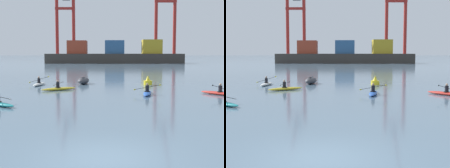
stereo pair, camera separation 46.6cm
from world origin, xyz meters
The scene contains 10 objects.
ground_plane centered at (0.00, 0.00, 0.00)m, with size 800.00×800.00×0.00m, color slate.
container_barge centered at (1.20, 95.43, 2.62)m, with size 44.05×8.63×7.58m.
gantry_crane_west centered at (-17.04, 110.54, 15.78)m, with size 7.37×16.82×30.48m.
gantry_crane_west_mid centered at (19.70, 107.94, 18.02)m, with size 7.97×20.07×37.76m.
capsized_dinghy centered at (-2.83, 25.01, 0.35)m, with size 1.47×2.73×0.76m.
channel_buoy centered at (4.10, 23.92, 0.36)m, with size 0.90×0.90×1.00m.
kayak_blue centered at (3.16, 15.90, 0.17)m, with size 2.23×3.45×0.95m.
kayak_white centered at (-7.34, 23.40, 0.17)m, with size 2.21×3.44×1.00m.
kayak_red centered at (8.98, 15.74, 0.17)m, with size 2.63×3.00×0.95m.
kayak_yellow centered at (-4.57, 18.96, 0.17)m, with size 3.17×2.37×0.95m.
Camera 1 is at (0.29, -10.20, 3.41)m, focal length 51.79 mm.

